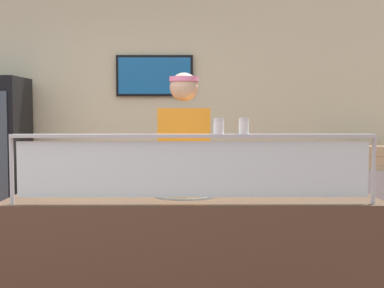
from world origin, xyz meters
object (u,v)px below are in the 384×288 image
pizza_server (192,189)px  worker_figure (185,175)px  parmesan_shaker (219,127)px  pizza_tray (186,192)px  pizza_box_stack (381,156)px  pepper_flake_shaker (244,127)px

pizza_server → worker_figure: 0.60m
parmesan_shaker → pizza_tray: bearing=120.5°
parmesan_shaker → pizza_server: bearing=116.3°
parmesan_shaker → pizza_box_stack: bearing=50.4°
pizza_tray → pizza_server: pizza_server is taller
parmesan_shaker → pizza_box_stack: (1.68, 2.03, -0.34)m
pizza_server → pepper_flake_shaker: (0.29, -0.30, 0.40)m
pizza_tray → parmesan_shaker: (0.19, -0.32, 0.42)m
worker_figure → parmesan_shaker: bearing=-77.4°
pepper_flake_shaker → pizza_box_stack: (1.54, 2.03, -0.34)m
worker_figure → pepper_flake_shaker: bearing=-69.1°
pizza_server → worker_figure: size_ratio=0.16×
pizza_tray → pizza_server: bearing=-26.4°
pizza_tray → pepper_flake_shaker: (0.33, -0.32, 0.42)m
worker_figure → pizza_box_stack: (1.88, 1.14, 0.04)m
pizza_server → pepper_flake_shaker: pepper_flake_shaker is taller
pizza_server → pepper_flake_shaker: bearing=-50.8°
parmesan_shaker → worker_figure: (-0.20, 0.89, -0.38)m
pizza_box_stack → parmesan_shaker: bearing=-129.6°
pepper_flake_shaker → pizza_server: bearing=134.1°
pizza_tray → pizza_box_stack: size_ratio=0.81×
pizza_tray → worker_figure: size_ratio=0.24×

